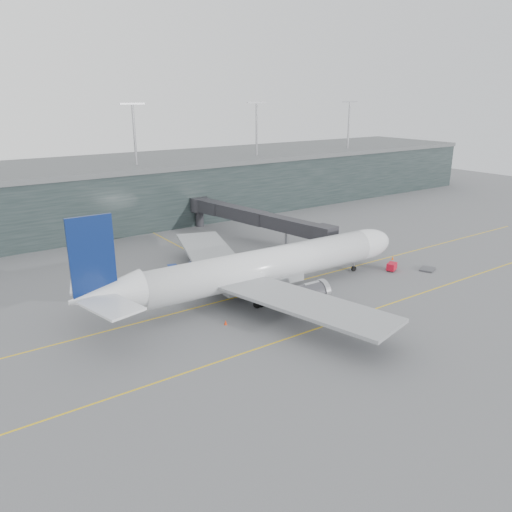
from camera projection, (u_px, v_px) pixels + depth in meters
ground at (225, 289)px, 83.58m from camera, size 320.00×320.00×0.00m
taxiline_a at (238, 297)px, 80.45m from camera, size 160.00×0.25×0.02m
taxiline_b at (301, 334)px, 67.95m from camera, size 160.00×0.25×0.02m
taxiline_lead_main at (195, 254)px, 101.92m from camera, size 0.25×60.00×0.02m
terminal at (105, 192)px, 126.56m from camera, size 240.00×36.00×29.00m
main_aircraft at (263, 267)px, 80.30m from camera, size 58.78×55.32×16.51m
jet_bridge at (241, 213)px, 113.65m from camera, size 11.57×47.25×7.23m
gse_cart at (392, 266)px, 92.23m from camera, size 2.57×2.16×1.49m
baggage_dolly at (427, 269)px, 92.76m from camera, size 3.66×3.36×0.30m
uld_a at (166, 276)px, 86.76m from camera, size 2.69×2.48×1.97m
uld_b at (173, 270)px, 89.93m from camera, size 2.33×2.04×1.83m
uld_c at (195, 267)px, 91.40m from camera, size 2.18×1.83×1.83m
cone_nose at (393, 258)px, 98.59m from camera, size 0.47×0.47×0.75m
cone_wing_stbd at (342, 313)px, 73.76m from camera, size 0.43×0.43×0.68m
cone_wing_port at (230, 259)px, 98.09m from camera, size 0.50×0.50×0.80m
cone_tail at (226, 322)px, 70.56m from camera, size 0.44×0.44×0.69m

